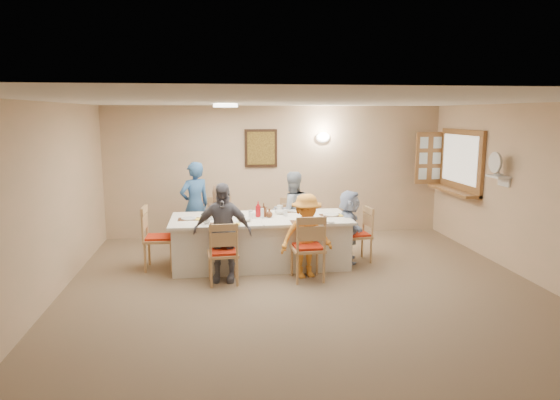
{
  "coord_description": "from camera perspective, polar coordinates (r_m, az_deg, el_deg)",
  "views": [
    {
      "loc": [
        -1.16,
        -6.04,
        2.36
      ],
      "look_at": [
        -0.2,
        1.4,
        1.05
      ],
      "focal_mm": 32.0,
      "sensor_mm": 36.0,
      "label": 1
    }
  ],
  "objects": [
    {
      "name": "hatch_sill",
      "position": [
        9.55,
        19.17,
        1.01
      ],
      "size": [
        0.3,
        1.5,
        0.05
      ],
      "primitive_type": "cube",
      "color": "olive",
      "rests_on": "room_walls"
    },
    {
      "name": "napkin_fr",
      "position": [
        7.41,
        4.1,
        -2.5
      ],
      "size": [
        0.13,
        0.13,
        0.01
      ],
      "primitive_type": "cube",
      "color": "yellow",
      "rests_on": "dining_table"
    },
    {
      "name": "fan_shelf",
      "position": [
        8.34,
        23.69,
        2.46
      ],
      "size": [
        0.22,
        0.36,
        0.03
      ],
      "primitive_type": "cube",
      "color": "white",
      "rests_on": "room_walls"
    },
    {
      "name": "teacup_a",
      "position": [
        7.37,
        -8.4,
        -2.36
      ],
      "size": [
        0.16,
        0.16,
        0.09
      ],
      "primitive_type": "imported",
      "rotation": [
        0.0,
        0.0,
        0.2
      ],
      "color": "white",
      "rests_on": "dining_table"
    },
    {
      "name": "placemat_bl",
      "position": [
        8.14,
        -6.72,
        -1.47
      ],
      "size": [
        0.38,
        0.28,
        0.01
      ],
      "primitive_type": "cube",
      "color": "#472B19",
      "rests_on": "dining_table"
    },
    {
      "name": "ceiling_light",
      "position": [
        7.54,
        -6.25,
        10.69
      ],
      "size": [
        0.36,
        0.36,
        0.05
      ],
      "primitive_type": "cylinder",
      "color": "white",
      "rests_on": "room_walls"
    },
    {
      "name": "caregiver",
      "position": [
        8.87,
        -9.69,
        -0.6
      ],
      "size": [
        0.87,
        0.85,
        1.53
      ],
      "primitive_type": "imported",
      "rotation": [
        0.0,
        0.0,
        3.66
      ],
      "color": "#305B95",
      "rests_on": "ground"
    },
    {
      "name": "condiment_brown",
      "position": [
        7.8,
        -1.88,
        -1.13
      ],
      "size": [
        0.15,
        0.15,
        0.21
      ],
      "primitive_type": "imported",
      "rotation": [
        0.0,
        0.0,
        -0.31
      ],
      "color": "#593017",
      "rests_on": "dining_table"
    },
    {
      "name": "chair_front_left",
      "position": [
        7.03,
        -6.54,
        -5.93
      ],
      "size": [
        0.46,
        0.46,
        0.9
      ],
      "primitive_type": null,
      "rotation": [
        0.0,
        0.0,
        3.21
      ],
      "color": "tan",
      "rests_on": "ground"
    },
    {
      "name": "drinking_glass",
      "position": [
        7.78,
        -3.38,
        -1.55
      ],
      "size": [
        0.07,
        0.07,
        0.1
      ],
      "primitive_type": "cylinder",
      "color": "silver",
      "rests_on": "dining_table"
    },
    {
      "name": "ground",
      "position": [
        6.58,
        3.36,
        -11.11
      ],
      "size": [
        7.0,
        7.0,
        0.0
      ],
      "primitive_type": "plane",
      "color": "#7F6C51"
    },
    {
      "name": "dining_table",
      "position": [
        7.85,
        -2.23,
        -4.71
      ],
      "size": [
        2.76,
        1.17,
        0.76
      ],
      "primitive_type": "cube",
      "color": "silver",
      "rests_on": "ground"
    },
    {
      "name": "room_walls",
      "position": [
        6.21,
        3.5,
        2.07
      ],
      "size": [
        7.0,
        7.0,
        7.0
      ],
      "color": "tan",
      "rests_on": "ground"
    },
    {
      "name": "plate_bl",
      "position": [
        8.14,
        -6.72,
        -1.4
      ],
      "size": [
        0.25,
        0.25,
        0.02
      ],
      "primitive_type": "cylinder",
      "color": "white",
      "rests_on": "dining_table"
    },
    {
      "name": "serving_hatch",
      "position": [
        9.54,
        19.99,
        4.14
      ],
      "size": [
        0.06,
        1.5,
        1.15
      ],
      "primitive_type": "cube",
      "color": "olive",
      "rests_on": "room_walls"
    },
    {
      "name": "teacup_b",
      "position": [
        8.27,
        -0.01,
        -0.91
      ],
      "size": [
        0.14,
        0.14,
        0.09
      ],
      "primitive_type": "imported",
      "rotation": [
        0.0,
        0.0,
        0.23
      ],
      "color": "white",
      "rests_on": "dining_table"
    },
    {
      "name": "chair_back_right",
      "position": [
        8.67,
        1.25,
        -2.82
      ],
      "size": [
        0.5,
        0.5,
        0.9
      ],
      "primitive_type": null,
      "rotation": [
        0.0,
        0.0,
        -0.17
      ],
      "color": "tan",
      "rests_on": "ground"
    },
    {
      "name": "diner_front_right",
      "position": [
        7.21,
        3.02,
        -4.12
      ],
      "size": [
        0.97,
        0.77,
        1.23
      ],
      "primitive_type": "imported",
      "rotation": [
        0.0,
        0.0,
        0.21
      ],
      "color": "orange",
      "rests_on": "ground"
    },
    {
      "name": "condiment_ketchup",
      "position": [
        7.78,
        -2.51,
        -1.05
      ],
      "size": [
        0.16,
        0.16,
        0.24
      ],
      "primitive_type": "imported",
      "rotation": [
        0.0,
        0.0,
        -0.35
      ],
      "color": "#B10F15",
      "rests_on": "dining_table"
    },
    {
      "name": "bowl_b",
      "position": [
        8.02,
        -0.01,
        -1.39
      ],
      "size": [
        0.19,
        0.19,
        0.06
      ],
      "primitive_type": "imported",
      "rotation": [
        0.0,
        0.0,
        -0.01
      ],
      "color": "white",
      "rests_on": "dining_table"
    },
    {
      "name": "diner_right_end",
      "position": [
        8.05,
        7.9,
        -2.97
      ],
      "size": [
        1.21,
        0.76,
        1.16
      ],
      "primitive_type": "imported",
      "rotation": [
        0.0,
        0.0,
        1.37
      ],
      "color": "#B0C2E7",
      "rests_on": "ground"
    },
    {
      "name": "placemat_fr",
      "position": [
        7.43,
        2.67,
        -2.51
      ],
      "size": [
        0.37,
        0.27,
        0.01
      ],
      "primitive_type": "cube",
      "color": "#472B19",
      "rests_on": "dining_table"
    },
    {
      "name": "diner_back_left",
      "position": [
        8.43,
        -6.73,
        -2.18
      ],
      "size": [
        0.68,
        0.52,
        1.21
      ],
      "primitive_type": "imported",
      "rotation": [
        0.0,
        0.0,
        3.02
      ],
      "color": "brown",
      "rests_on": "ground"
    },
    {
      "name": "plate_le",
      "position": [
        7.74,
        -10.39,
        -2.09
      ],
      "size": [
        0.23,
        0.23,
        0.01
      ],
      "primitive_type": "cylinder",
      "color": "white",
      "rests_on": "dining_table"
    },
    {
      "name": "napkin_br",
      "position": [
        8.22,
        2.95,
        -1.26
      ],
      "size": [
        0.15,
        0.15,
        0.01
      ],
      "primitive_type": "cube",
      "color": "yellow",
      "rests_on": "dining_table"
    },
    {
      "name": "napkin_le",
      "position": [
        7.68,
        -9.07,
        -2.16
      ],
      "size": [
        0.15,
        0.15,
        0.01
      ],
      "primitive_type": "cube",
      "color": "yellow",
      "rests_on": "dining_table"
    },
    {
      "name": "napkin_re",
      "position": [
        7.93,
        7.19,
        -1.74
      ],
      "size": [
        0.14,
        0.14,
        0.01
      ],
      "primitive_type": "cube",
      "color": "yellow",
      "rests_on": "dining_table"
    },
    {
      "name": "napkin_bl",
      "position": [
        8.09,
        -5.45,
        -1.47
      ],
      "size": [
        0.14,
        0.14,
        0.01
      ],
      "primitive_type": "cube",
      "color": "yellow",
      "rests_on": "dining_table"
    },
    {
      "name": "placemat_re",
      "position": [
        7.93,
        5.84,
        -1.75
      ],
      "size": [
        0.34,
        0.25,
        0.01
      ],
      "primitive_type": "cube",
      "color": "#472B19",
      "rests_on": "dining_table"
    },
    {
      "name": "placemat_br",
      "position": [
        8.24,
        1.65,
        -1.27
      ],
      "size": [
        0.34,
        0.25,
        0.01
      ],
      "primitive_type": "cube",
      "color": "#472B19",
      "rests_on": "dining_table"
    },
    {
      "name": "chair_left_end",
      "position": [
        7.84,
        -13.62,
        -4.17
      ],
      "size": [
        0.48,
        0.48,
        0.98
      ],
      "primitive_type": null,
      "rotation": [
        0.0,
        0.0,
        1.54
      ],
      "color": "tan",
      "rests_on": "ground"
    },
    {
      "name": "condiment_malt",
      "position": [
        7.74,
        -1.24,
        -1.51
      ],
      "size": [
        0.18,
        0.18,
        0.14
      ],
      "primitive_type": "imported",
      "rotation": [
        0.0,
        0.0,
        0.37
      ],
      "color": "#593017",
      "rests_on": "dining_table"
    },
    {
      "name": "bowl_a",
      "position": [
        7.49,
        -4.07,
        -2.25
      ],
      "size": [
        0.31,
        0.31,
        0.05
      ],
      "primitive_type": "imported",
      "rotation": [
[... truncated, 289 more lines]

